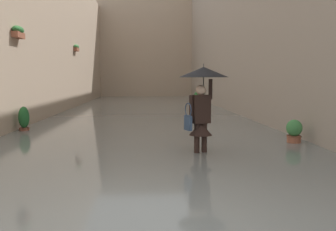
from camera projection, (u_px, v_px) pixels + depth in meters
ground_plane at (147, 114)px, 18.57m from camera, size 74.97×74.97×0.00m
flood_water at (147, 112)px, 18.57m from camera, size 8.92×35.99×0.17m
building_facade_right at (43, 31)px, 17.88m from camera, size 2.04×33.99×8.08m
building_facade_far at (146, 47)px, 33.91m from camera, size 11.72×1.80×9.26m
person_wading at (202, 92)px, 7.94m from camera, size 1.07×1.07×2.08m
potted_plant_near_left at (198, 97)px, 26.16m from camera, size 0.61×0.61×0.88m
potted_plant_near_right at (24, 121)px, 11.45m from camera, size 0.33×0.33×0.91m
potted_plant_mid_left at (294, 133)px, 9.30m from camera, size 0.39×0.39×0.74m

